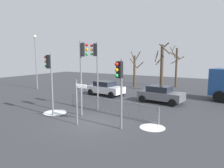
{
  "coord_description": "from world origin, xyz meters",
  "views": [
    {
      "loc": [
        7.64,
        -10.34,
        4.1
      ],
      "look_at": [
        0.14,
        2.17,
        2.13
      ],
      "focal_mm": 34.21,
      "sensor_mm": 36.0,
      "label": 1
    }
  ],
  "objects_px": {
    "car_white_far": "(106,88)",
    "traffic_light_rear_right": "(96,61)",
    "street_lamp": "(36,56)",
    "direction_sign_post": "(78,100)",
    "car_grey_mid": "(161,94)",
    "traffic_light_mid_left": "(83,62)",
    "bare_tree_centre": "(176,66)",
    "traffic_light_foreground_right": "(120,79)",
    "traffic_light_rear_left": "(50,70)",
    "bare_tree_left": "(162,66)",
    "bare_tree_right": "(135,69)"
  },
  "relations": [
    {
      "from": "traffic_light_rear_right",
      "to": "bare_tree_right",
      "type": "height_order",
      "value": "traffic_light_rear_right"
    },
    {
      "from": "bare_tree_centre",
      "to": "traffic_light_foreground_right",
      "type": "bearing_deg",
      "value": -85.16
    },
    {
      "from": "traffic_light_rear_right",
      "to": "street_lamp",
      "type": "height_order",
      "value": "street_lamp"
    },
    {
      "from": "traffic_light_foreground_right",
      "to": "bare_tree_left",
      "type": "height_order",
      "value": "bare_tree_left"
    },
    {
      "from": "traffic_light_mid_left",
      "to": "traffic_light_foreground_right",
      "type": "distance_m",
      "value": 3.75
    },
    {
      "from": "traffic_light_foreground_right",
      "to": "bare_tree_right",
      "type": "bearing_deg",
      "value": -56.54
    },
    {
      "from": "car_grey_mid",
      "to": "bare_tree_left",
      "type": "bearing_deg",
      "value": 112.98
    },
    {
      "from": "traffic_light_mid_left",
      "to": "direction_sign_post",
      "type": "height_order",
      "value": "traffic_light_mid_left"
    },
    {
      "from": "bare_tree_right",
      "to": "traffic_light_rear_left",
      "type": "bearing_deg",
      "value": -86.73
    },
    {
      "from": "traffic_light_foreground_right",
      "to": "bare_tree_right",
      "type": "relative_size",
      "value": 0.84
    },
    {
      "from": "street_lamp",
      "to": "bare_tree_right",
      "type": "relative_size",
      "value": 1.41
    },
    {
      "from": "traffic_light_mid_left",
      "to": "traffic_light_foreground_right",
      "type": "bearing_deg",
      "value": 32.6
    },
    {
      "from": "car_white_far",
      "to": "bare_tree_left",
      "type": "bearing_deg",
      "value": 59.95
    },
    {
      "from": "traffic_light_mid_left",
      "to": "bare_tree_right",
      "type": "distance_m",
      "value": 14.62
    },
    {
      "from": "car_grey_mid",
      "to": "street_lamp",
      "type": "height_order",
      "value": "street_lamp"
    },
    {
      "from": "traffic_light_mid_left",
      "to": "car_grey_mid",
      "type": "xyz_separation_m",
      "value": [
        3.23,
        6.59,
        -2.9
      ]
    },
    {
      "from": "traffic_light_foreground_right",
      "to": "street_lamp",
      "type": "height_order",
      "value": "street_lamp"
    },
    {
      "from": "traffic_light_rear_right",
      "to": "car_grey_mid",
      "type": "relative_size",
      "value": 1.28
    },
    {
      "from": "street_lamp",
      "to": "direction_sign_post",
      "type": "bearing_deg",
      "value": -31.36
    },
    {
      "from": "traffic_light_foreground_right",
      "to": "street_lamp",
      "type": "distance_m",
      "value": 17.47
    },
    {
      "from": "traffic_light_rear_right",
      "to": "direction_sign_post",
      "type": "height_order",
      "value": "traffic_light_rear_right"
    },
    {
      "from": "traffic_light_mid_left",
      "to": "bare_tree_right",
      "type": "xyz_separation_m",
      "value": [
        -2.83,
        14.27,
        -1.41
      ]
    },
    {
      "from": "traffic_light_foreground_right",
      "to": "car_grey_mid",
      "type": "xyz_separation_m",
      "value": [
        -0.23,
        7.78,
        -2.08
      ]
    },
    {
      "from": "car_white_far",
      "to": "bare_tree_left",
      "type": "xyz_separation_m",
      "value": [
        4.05,
        5.47,
        2.07
      ]
    },
    {
      "from": "bare_tree_centre",
      "to": "street_lamp",
      "type": "bearing_deg",
      "value": -144.65
    },
    {
      "from": "street_lamp",
      "to": "bare_tree_right",
      "type": "height_order",
      "value": "street_lamp"
    },
    {
      "from": "traffic_light_rear_right",
      "to": "traffic_light_foreground_right",
      "type": "relative_size",
      "value": 1.3
    },
    {
      "from": "traffic_light_mid_left",
      "to": "car_grey_mid",
      "type": "height_order",
      "value": "traffic_light_mid_left"
    },
    {
      "from": "street_lamp",
      "to": "bare_tree_centre",
      "type": "relative_size",
      "value": 1.21
    },
    {
      "from": "traffic_light_rear_left",
      "to": "bare_tree_right",
      "type": "bearing_deg",
      "value": -7.08
    },
    {
      "from": "direction_sign_post",
      "to": "bare_tree_left",
      "type": "bearing_deg",
      "value": 88.32
    },
    {
      "from": "street_lamp",
      "to": "traffic_light_rear_right",
      "type": "bearing_deg",
      "value": -21.47
    },
    {
      "from": "direction_sign_post",
      "to": "street_lamp",
      "type": "distance_m",
      "value": 15.64
    },
    {
      "from": "car_grey_mid",
      "to": "bare_tree_right",
      "type": "relative_size",
      "value": 0.85
    },
    {
      "from": "car_white_far",
      "to": "traffic_light_mid_left",
      "type": "bearing_deg",
      "value": -62.44
    },
    {
      "from": "car_white_far",
      "to": "bare_tree_right",
      "type": "relative_size",
      "value": 0.86
    },
    {
      "from": "traffic_light_mid_left",
      "to": "traffic_light_foreground_right",
      "type": "height_order",
      "value": "traffic_light_mid_left"
    },
    {
      "from": "traffic_light_mid_left",
      "to": "bare_tree_right",
      "type": "relative_size",
      "value": 1.09
    },
    {
      "from": "car_grey_mid",
      "to": "bare_tree_right",
      "type": "height_order",
      "value": "bare_tree_right"
    },
    {
      "from": "bare_tree_right",
      "to": "traffic_light_foreground_right",
      "type": "bearing_deg",
      "value": -67.89
    },
    {
      "from": "car_white_far",
      "to": "bare_tree_centre",
      "type": "distance_m",
      "value": 10.7
    },
    {
      "from": "traffic_light_rear_right",
      "to": "car_grey_mid",
      "type": "distance_m",
      "value": 6.69
    },
    {
      "from": "car_white_far",
      "to": "traffic_light_rear_right",
      "type": "bearing_deg",
      "value": -57.67
    },
    {
      "from": "traffic_light_rear_left",
      "to": "bare_tree_centre",
      "type": "bearing_deg",
      "value": -22.94
    },
    {
      "from": "traffic_light_rear_right",
      "to": "car_grey_mid",
      "type": "bearing_deg",
      "value": -58.67
    },
    {
      "from": "car_white_far",
      "to": "bare_tree_right",
      "type": "xyz_separation_m",
      "value": [
        -0.13,
        7.28,
        1.49
      ]
    },
    {
      "from": "street_lamp",
      "to": "car_white_far",
      "type": "bearing_deg",
      "value": 4.0
    },
    {
      "from": "traffic_light_rear_right",
      "to": "traffic_light_foreground_right",
      "type": "height_order",
      "value": "traffic_light_rear_right"
    },
    {
      "from": "traffic_light_mid_left",
      "to": "traffic_light_foreground_right",
      "type": "xyz_separation_m",
      "value": [
        3.46,
        -1.2,
        -0.82
      ]
    },
    {
      "from": "bare_tree_left",
      "to": "bare_tree_centre",
      "type": "xyz_separation_m",
      "value": [
        0.61,
        3.95,
        -0.07
      ]
    }
  ]
}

